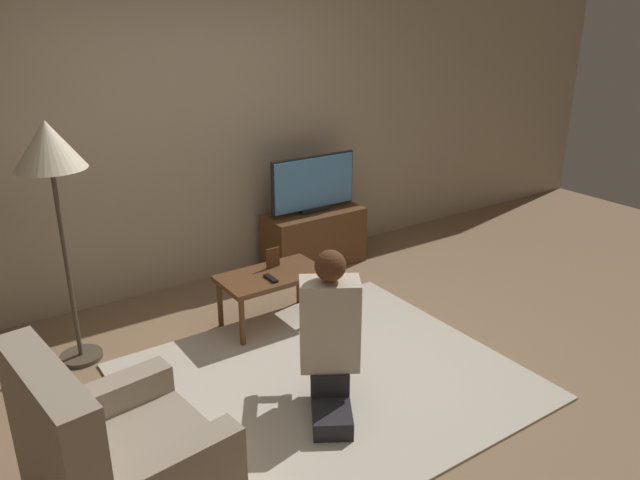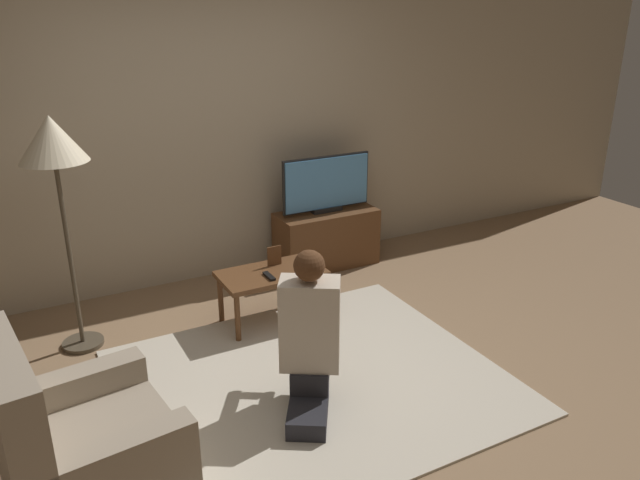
% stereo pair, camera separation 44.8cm
% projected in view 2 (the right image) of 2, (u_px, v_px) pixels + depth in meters
% --- Properties ---
extents(ground_plane, '(10.00, 10.00, 0.00)m').
position_uv_depth(ground_plane, '(313.00, 382.00, 3.94)').
color(ground_plane, '#896B4C').
extents(wall_back, '(10.00, 0.06, 2.60)m').
position_uv_depth(wall_back, '(203.00, 127.00, 5.07)').
color(wall_back, tan).
rests_on(wall_back, ground_plane).
extents(rug, '(2.30, 2.01, 0.02)m').
position_uv_depth(rug, '(313.00, 381.00, 3.94)').
color(rug, beige).
rests_on(rug, ground_plane).
extents(tv_stand, '(0.90, 0.39, 0.51)m').
position_uv_depth(tv_stand, '(326.00, 239.00, 5.61)').
color(tv_stand, brown).
rests_on(tv_stand, ground_plane).
extents(tv, '(0.83, 0.08, 0.50)m').
position_uv_depth(tv, '(326.00, 184.00, 5.43)').
color(tv, black).
rests_on(tv, tv_stand).
extents(coffee_table, '(0.76, 0.43, 0.41)m').
position_uv_depth(coffee_table, '(272.00, 278.00, 4.58)').
color(coffee_table, brown).
rests_on(coffee_table, ground_plane).
extents(floor_lamp, '(0.42, 0.42, 1.61)m').
position_uv_depth(floor_lamp, '(53.00, 151.00, 3.88)').
color(floor_lamp, '#4C4233').
rests_on(floor_lamp, ground_plane).
extents(armchair, '(0.83, 0.86, 0.93)m').
position_uv_depth(armchair, '(83.00, 456.00, 2.87)').
color(armchair, gray).
rests_on(armchair, ground_plane).
extents(person_kneeling, '(0.62, 0.79, 0.98)m').
position_uv_depth(person_kneeling, '(310.00, 333.00, 3.55)').
color(person_kneeling, '#232328').
rests_on(person_kneeling, rug).
extents(picture_frame, '(0.11, 0.01, 0.15)m').
position_uv_depth(picture_frame, '(274.00, 256.00, 4.65)').
color(picture_frame, brown).
rests_on(picture_frame, coffee_table).
extents(remote, '(0.04, 0.15, 0.02)m').
position_uv_depth(remote, '(269.00, 276.00, 4.46)').
color(remote, black).
rests_on(remote, coffee_table).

